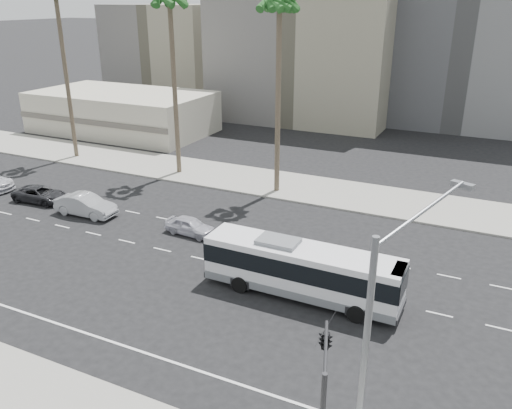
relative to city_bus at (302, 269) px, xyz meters
The scene contains 14 objects.
ground 5.03m from the city_bus, 163.17° to the left, with size 700.00×700.00×0.00m, color black.
sidewalk_north 17.54m from the city_bus, 105.03° to the left, with size 120.00×7.00×0.15m, color gray.
commercial_low 44.06m from the city_bus, 141.61° to the left, with size 22.00×12.16×5.00m.
midrise_beige_west 49.77m from the city_bus, 109.62° to the left, with size 24.00×18.00×18.00m, color slate.
midrise_gray_center 54.66m from the city_bus, 86.28° to the left, with size 20.00×20.00×26.00m, color #545457.
midrise_beige_far 66.94m from the city_bus, 129.62° to the left, with size 18.00×16.00×15.00m, color slate.
city_bus is the anchor object (origin of this frame).
car_a 11.10m from the city_bus, 156.78° to the left, with size 3.80×1.53×1.30m, color silver.
car_b 19.84m from the city_bus, 168.67° to the left, with size 5.04×1.76×1.66m, color #9EA0A4.
car_c 25.36m from the city_bus, 169.76° to the left, with size 4.69×2.16×1.30m, color #242427.
streetlight_corner 13.28m from the city_bus, 59.47° to the right, with size 2.35×4.63×10.31m.
traffic_signal 11.00m from the city_bus, 65.27° to the right, with size 2.49×3.42×5.37m.
palm_near 21.86m from the city_bus, 117.87° to the left, with size 4.99×4.99×16.82m.
palm_mid 28.13m from the city_bus, 139.55° to the left, with size 5.57×5.57×17.18m.
Camera 1 is at (13.23, -25.70, 15.83)m, focal length 36.35 mm.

